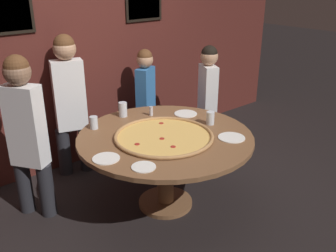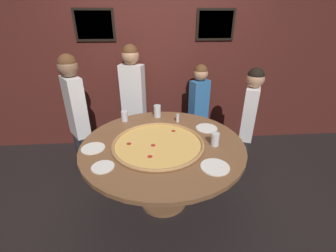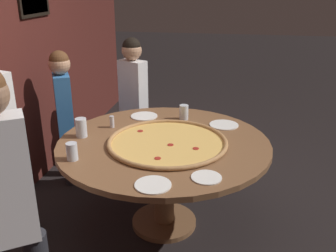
# 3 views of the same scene
# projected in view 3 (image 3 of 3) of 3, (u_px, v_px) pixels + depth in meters

# --- Properties ---
(ground_plane) EXTENTS (24.00, 24.00, 0.00)m
(ground_plane) POSITION_uv_depth(u_px,v_px,m) (164.00, 223.00, 3.07)
(ground_plane) COLOR black
(dining_table) EXTENTS (1.59, 1.59, 0.74)m
(dining_table) POSITION_uv_depth(u_px,v_px,m) (164.00, 156.00, 2.85)
(dining_table) COLOR brown
(dining_table) RESTS_ON ground_plane
(giant_pizza) EXTENTS (0.89, 0.89, 0.03)m
(giant_pizza) POSITION_uv_depth(u_px,v_px,m) (168.00, 142.00, 2.75)
(giant_pizza) COLOR #EAB75B
(giant_pizza) RESTS_ON dining_table
(drink_cup_near_left) EXTENTS (0.08, 0.08, 0.13)m
(drink_cup_near_left) POSITION_uv_depth(u_px,v_px,m) (184.00, 112.00, 3.22)
(drink_cup_near_left) COLOR silver
(drink_cup_near_left) RESTS_ON dining_table
(drink_cup_centre_back) EXTENTS (0.09, 0.09, 0.15)m
(drink_cup_centre_back) POSITION_uv_depth(u_px,v_px,m) (81.00, 128.00, 2.85)
(drink_cup_centre_back) COLOR silver
(drink_cup_centre_back) RESTS_ON dining_table
(drink_cup_front_edge) EXTENTS (0.08, 0.08, 0.12)m
(drink_cup_front_edge) POSITION_uv_depth(u_px,v_px,m) (72.00, 151.00, 2.49)
(drink_cup_front_edge) COLOR silver
(drink_cup_front_edge) RESTS_ON dining_table
(white_plate_far_back) EXTENTS (0.24, 0.24, 0.01)m
(white_plate_far_back) POSITION_uv_depth(u_px,v_px,m) (144.00, 116.00, 3.30)
(white_plate_far_back) COLOR white
(white_plate_far_back) RESTS_ON dining_table
(white_plate_left_side) EXTENTS (0.22, 0.22, 0.01)m
(white_plate_left_side) POSITION_uv_depth(u_px,v_px,m) (153.00, 185.00, 2.19)
(white_plate_left_side) COLOR white
(white_plate_left_side) RESTS_ON dining_table
(white_plate_near_front) EXTENTS (0.24, 0.24, 0.01)m
(white_plate_near_front) POSITION_uv_depth(u_px,v_px,m) (224.00, 125.00, 3.10)
(white_plate_near_front) COLOR white
(white_plate_near_front) RESTS_ON dining_table
(white_plate_beside_cup) EXTENTS (0.19, 0.19, 0.01)m
(white_plate_beside_cup) POSITION_uv_depth(u_px,v_px,m) (206.00, 177.00, 2.27)
(white_plate_beside_cup) COLOR white
(white_plate_beside_cup) RESTS_ON dining_table
(condiment_shaker) EXTENTS (0.04, 0.04, 0.10)m
(condiment_shaker) POSITION_uv_depth(u_px,v_px,m) (112.00, 122.00, 3.04)
(condiment_shaker) COLOR silver
(condiment_shaker) RESTS_ON dining_table
(diner_far_left) EXTENTS (0.26, 0.35, 1.34)m
(diner_far_left) POSITION_uv_depth(u_px,v_px,m) (133.00, 94.00, 3.88)
(diner_far_left) COLOR #232328
(diner_far_left) RESTS_ON ground_plane
(diner_side_left) EXTENTS (0.34, 0.26, 1.29)m
(diner_side_left) POSITION_uv_depth(u_px,v_px,m) (64.00, 110.00, 3.51)
(diner_side_left) COLOR #232328
(diner_side_left) RESTS_ON ground_plane
(diner_side_right) EXTENTS (0.32, 0.38, 1.50)m
(diner_side_right) POSITION_uv_depth(u_px,v_px,m) (2.00, 188.00, 1.96)
(diner_side_right) COLOR #232328
(diner_side_right) RESTS_ON ground_plane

